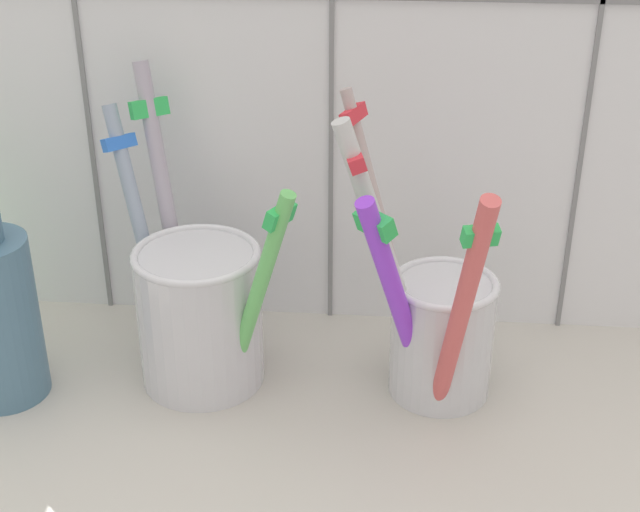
{
  "coord_description": "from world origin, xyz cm",
  "views": [
    {
      "loc": [
        4.13,
        -45.2,
        35.99
      ],
      "look_at": [
        0.0,
        2.59,
        11.04
      ],
      "focal_mm": 51.6,
      "sensor_mm": 36.0,
      "label": 1
    }
  ],
  "objects": [
    {
      "name": "counter_slab",
      "position": [
        0.0,
        0.0,
        1.0
      ],
      "size": [
        64.0,
        22.0,
        2.0
      ],
      "primitive_type": "cube",
      "color": "#BCB7AD",
      "rests_on": "ground"
    },
    {
      "name": "tile_wall_back",
      "position": [
        -0.0,
        12.0,
        22.5
      ],
      "size": [
        64.0,
        2.2,
        45.0
      ],
      "color": "white",
      "rests_on": "ground"
    },
    {
      "name": "toothbrush_cup_left",
      "position": [
        -7.56,
        2.76,
        7.04
      ],
      "size": [
        13.19,
        11.13,
        18.89
      ],
      "color": "silver",
      "rests_on": "counter_slab"
    },
    {
      "name": "toothbrush_cup_right",
      "position": [
        7.01,
        2.21,
        6.97
      ],
      "size": [
        10.03,
        12.82,
        18.33
      ],
      "color": "silver",
      "rests_on": "counter_slab"
    }
  ]
}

